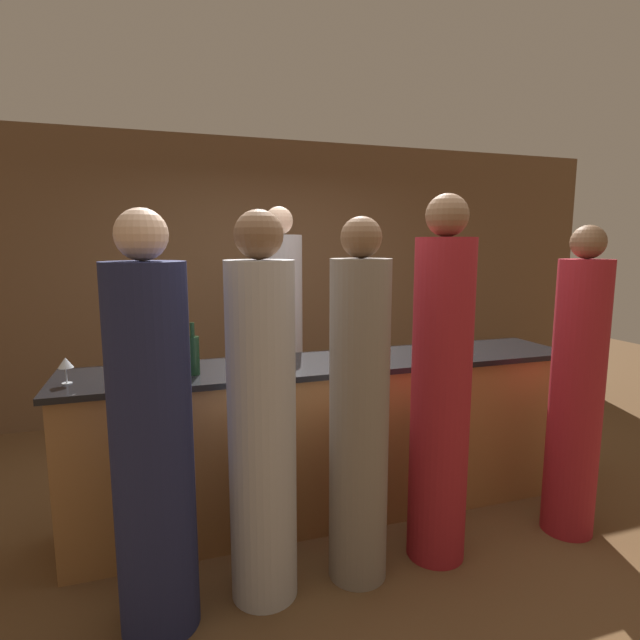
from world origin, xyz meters
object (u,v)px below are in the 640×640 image
guest_1 (262,423)px  wine_bottle_1 (123,364)px  guest_2 (359,415)px  wine_bottle_0 (193,354)px  guest_3 (441,393)px  guest_0 (576,393)px  guest_4 (152,443)px  bartender (280,347)px

guest_1 → wine_bottle_1: 0.80m
guest_2 → guest_1: bearing=179.0°
guest_2 → wine_bottle_0: guest_2 is taller
guest_3 → guest_1: bearing=-179.1°
guest_0 → wine_bottle_0: 2.26m
guest_1 → guest_3: guest_3 is taller
guest_1 → wine_bottle_1: bearing=146.5°
guest_2 → guest_4: (-1.00, -0.05, -0.00)m
guest_1 → wine_bottle_1: (-0.63, 0.42, 0.24)m
bartender → guest_4: bearing=58.0°
guest_4 → wine_bottle_1: bearing=105.5°
guest_2 → guest_3: bearing=2.7°
guest_4 → wine_bottle_1: (-0.13, 0.47, 0.25)m
bartender → guest_4: 1.79m
guest_4 → guest_2: bearing=2.8°
guest_2 → wine_bottle_0: bearing=143.1°
guest_2 → guest_3: (0.49, 0.02, 0.06)m
bartender → guest_0: size_ratio=1.09×
guest_0 → guest_1: guest_1 is taller
guest_0 → guest_4: 2.39m
bartender → guest_1: bartender is taller
guest_1 → guest_4: bearing=-173.5°
bartender → guest_4: (-0.94, -1.51, -0.07)m
guest_1 → wine_bottle_0: bearing=115.5°
wine_bottle_0 → wine_bottle_1: 0.39m
guest_2 → wine_bottle_1: guest_2 is taller
guest_3 → guest_4: size_ratio=1.06×
guest_0 → wine_bottle_0: bearing=164.6°
bartender → guest_0: bartender is taller
wine_bottle_1 → wine_bottle_0: bearing=23.4°
wine_bottle_1 → bartender: bearing=44.0°
guest_3 → guest_4: (-1.49, -0.07, -0.06)m
guest_4 → wine_bottle_1: 0.55m
guest_1 → guest_2: size_ratio=1.01×
guest_4 → wine_bottle_0: bearing=70.2°
guest_4 → wine_bottle_0: size_ratio=6.37×
bartender → guest_2: bearing=92.2°
guest_3 → wine_bottle_0: bearing=156.1°
guest_0 → wine_bottle_1: (-2.52, 0.44, 0.26)m
guest_4 → guest_1: bearing=6.5°
guest_3 → wine_bottle_1: bearing=166.0°
guest_4 → wine_bottle_1: guest_4 is taller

